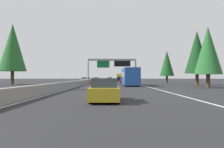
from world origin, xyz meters
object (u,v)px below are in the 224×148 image
(box_truck_far_right, at_px, (119,77))
(oncoming_far, at_px, (85,80))
(bus_far_center, at_px, (130,76))
(sedan_mid_right, at_px, (123,80))
(oncoming_near, at_px, (88,79))
(conifer_right_near, at_px, (197,52))
(minivan_near_center, at_px, (120,79))
(sedan_distant_a, at_px, (105,90))
(pickup_far_left, at_px, (110,78))
(conifer_right_mid, at_px, (167,63))
(sedan_distant_b, at_px, (96,80))
(conifer_right_foreground, at_px, (208,50))
(conifer_left_near, at_px, (13,47))
(sign_gantry_overhead, at_px, (113,64))
(sedan_near_right, at_px, (110,80))

(box_truck_far_right, xyz_separation_m, oncoming_far, (-23.53, 11.95, -0.93))
(bus_far_center, bearing_deg, sedan_mid_right, 1.16)
(oncoming_near, xyz_separation_m, conifer_right_near, (-40.97, -25.05, 5.60))
(minivan_near_center, distance_m, sedan_mid_right, 24.49)
(sedan_distant_a, bearing_deg, pickup_far_left, 0.07)
(pickup_far_left, bearing_deg, oncoming_near, 167.56)
(box_truck_far_right, distance_m, conifer_right_mid, 39.74)
(sedan_distant_b, relative_size, conifer_right_foreground, 0.50)
(sedan_distant_a, height_order, minivan_near_center, minivan_near_center)
(sedan_mid_right, height_order, conifer_left_near, conifer_left_near)
(conifer_right_near, bearing_deg, sedan_distant_a, 148.97)
(sign_gantry_overhead, xyz_separation_m, box_truck_far_right, (37.86, -2.98, -3.39))
(pickup_far_left, distance_m, sedan_near_right, 49.75)
(oncoming_far, height_order, conifer_right_near, conifer_right_near)
(minivan_near_center, relative_size, pickup_far_left, 0.89)
(sign_gantry_overhead, height_order, conifer_right_near, conifer_right_near)
(oncoming_far, bearing_deg, conifer_left_near, -25.11)
(sign_gantry_overhead, relative_size, bus_far_center, 1.10)
(sedan_mid_right, xyz_separation_m, sedan_near_right, (14.30, 3.60, 0.00))
(conifer_right_near, bearing_deg, conifer_right_mid, 7.24)
(oncoming_near, relative_size, conifer_left_near, 0.35)
(minivan_near_center, distance_m, oncoming_near, 12.02)
(oncoming_near, relative_size, conifer_right_near, 0.43)
(sign_gantry_overhead, distance_m, conifer_right_near, 22.16)
(pickup_far_left, height_order, conifer_right_mid, conifer_right_mid)
(sign_gantry_overhead, relative_size, sedan_mid_right, 2.88)
(sign_gantry_overhead, xyz_separation_m, bus_far_center, (-16.69, -3.10, -3.29))
(oncoming_far, distance_m, conifer_left_near, 28.98)
(sign_gantry_overhead, distance_m, sedan_near_right, 14.07)
(oncoming_far, bearing_deg, sedan_distant_a, 8.22)
(oncoming_far, xyz_separation_m, conifer_left_near, (-25.45, 11.93, 7.06))
(minivan_near_center, xyz_separation_m, sedan_mid_right, (-24.49, -0.04, -0.27))
(sedan_distant_b, height_order, oncoming_near, same)
(pickup_far_left, distance_m, conifer_left_near, 77.20)
(oncoming_near, bearing_deg, conifer_left_near, -17.80)
(conifer_right_near, height_order, conifer_left_near, conifer_left_near)
(sedan_mid_right, xyz_separation_m, oncoming_near, (26.59, 11.87, 0.00))
(pickup_far_left, xyz_separation_m, oncoming_near, (-37.46, 8.27, -0.23))
(sedan_near_right, height_order, conifer_right_foreground, conifer_right_foreground)
(box_truck_far_right, distance_m, conifer_right_foreground, 64.28)
(minivan_near_center, height_order, conifer_left_near, conifer_left_near)
(sedan_mid_right, height_order, pickup_far_left, pickup_far_left)
(sedan_mid_right, relative_size, conifer_right_near, 0.43)
(sedan_distant_b, xyz_separation_m, box_truck_far_right, (36.40, -7.34, 0.93))
(sign_gantry_overhead, height_order, oncoming_far, sign_gantry_overhead)
(oncoming_near, distance_m, conifer_right_mid, 34.93)
(box_truck_far_right, relative_size, sedan_near_right, 1.93)
(conifer_right_mid, bearing_deg, sign_gantry_overhead, 89.34)
(conifer_right_near, bearing_deg, pickup_far_left, 12.08)
(conifer_right_mid, bearing_deg, bus_far_center, 146.52)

